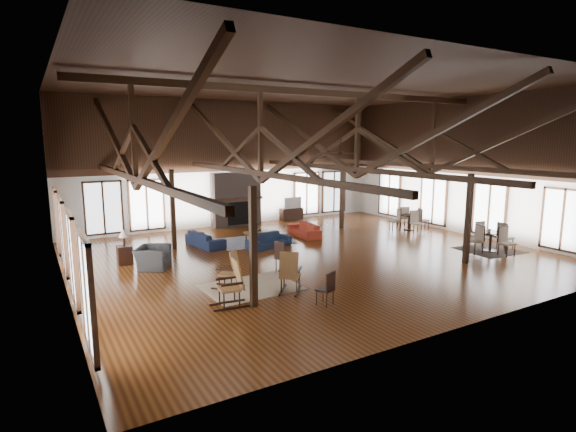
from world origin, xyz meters
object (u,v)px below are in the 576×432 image
armchair (153,257)px  cafe_table_near (491,238)px  coffee_table (258,233)px  sofa_orange (304,230)px  cafe_table_far (409,219)px  sofa_navy_front (269,240)px  tv_console (291,214)px  sofa_navy_left (205,239)px

armchair → cafe_table_near: cafe_table_near is taller
coffee_table → sofa_orange: bearing=-6.5°
coffee_table → cafe_table_far: cafe_table_far is taller
sofa_navy_front → cafe_table_near: cafe_table_near is taller
sofa_orange → sofa_navy_front: bearing=-60.1°
armchair → cafe_table_far: (11.89, 0.42, 0.13)m
tv_console → coffee_table: bearing=-135.3°
cafe_table_near → cafe_table_far: 4.54m
sofa_navy_left → armchair: bearing=119.8°
sofa_navy_left → sofa_orange: 4.41m
sofa_navy_left → tv_console: tv_console is taller
sofa_orange → cafe_table_near: cafe_table_near is taller
sofa_navy_front → cafe_table_far: size_ratio=0.97×
sofa_navy_front → cafe_table_far: 7.27m
sofa_orange → cafe_table_near: (4.59, -5.82, 0.24)m
sofa_navy_front → cafe_table_near: 8.39m
sofa_navy_left → cafe_table_far: bearing=-109.0°
coffee_table → cafe_table_far: bearing=-16.3°
sofa_navy_front → cafe_table_far: bearing=-16.7°
coffee_table → sofa_navy_left: bearing=165.9°
sofa_orange → armchair: bearing=-70.7°
sofa_navy_left → armchair: 3.26m
cafe_table_near → armchair: bearing=160.4°
tv_console → cafe_table_far: bearing=-56.6°
sofa_orange → cafe_table_far: cafe_table_far is taller
cafe_table_far → tv_console: bearing=123.4°
sofa_navy_left → sofa_orange: size_ratio=1.03×
sofa_navy_front → sofa_orange: 2.52m
sofa_navy_left → sofa_navy_front: bearing=-132.5°
sofa_navy_left → tv_console: size_ratio=1.62×
sofa_orange → cafe_table_near: bearing=43.7°
sofa_navy_front → armchair: size_ratio=1.67×
sofa_navy_front → sofa_navy_left: bearing=131.9°
sofa_navy_front → coffee_table: sofa_navy_front is taller
cafe_table_near → tv_console: 10.08m
sofa_orange → tv_console: size_ratio=1.57×
coffee_table → tv_console: bearing=38.9°
sofa_navy_front → sofa_orange: size_ratio=0.97×
armchair → coffee_table: bearing=-38.7°
sofa_orange → tv_console: bearing=162.7°
armchair → sofa_navy_front: bearing=-50.8°
sofa_navy_front → coffee_table: (0.08, 1.07, 0.11)m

